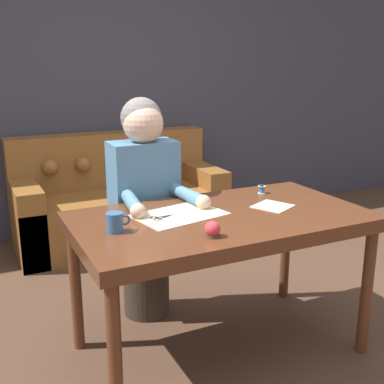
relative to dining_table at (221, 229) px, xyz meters
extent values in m
plane|color=#4C3323|center=(0.04, -0.03, -0.69)|extent=(16.00, 16.00, 0.00)
cube|color=#383842|center=(0.04, 2.25, 0.61)|extent=(8.00, 0.06, 2.60)
cube|color=#562D19|center=(0.00, 0.00, 0.04)|extent=(1.48, 0.82, 0.07)
cylinder|color=#562D19|center=(-0.68, -0.35, -0.34)|extent=(0.06, 0.06, 0.69)
cylinder|color=#562D19|center=(0.68, -0.35, -0.34)|extent=(0.06, 0.06, 0.69)
cylinder|color=#562D19|center=(-0.68, 0.35, -0.34)|extent=(0.06, 0.06, 0.69)
cylinder|color=#562D19|center=(0.68, 0.35, -0.34)|extent=(0.06, 0.06, 0.69)
cube|color=brown|center=(0.03, 1.81, -0.47)|extent=(1.74, 0.77, 0.44)
cube|color=brown|center=(0.03, 2.09, -0.01)|extent=(1.74, 0.22, 0.47)
cube|color=brown|center=(-0.74, 1.81, -0.39)|extent=(0.20, 0.77, 0.60)
cube|color=brown|center=(0.80, 1.81, -0.39)|extent=(0.20, 0.77, 0.60)
sphere|color=brown|center=(-0.50, 1.96, -0.01)|extent=(0.13, 0.13, 0.13)
sphere|color=brown|center=(-0.24, 1.96, -0.01)|extent=(0.13, 0.13, 0.13)
sphere|color=brown|center=(0.03, 1.96, -0.01)|extent=(0.13, 0.13, 0.13)
sphere|color=brown|center=(0.30, 1.96, -0.01)|extent=(0.13, 0.13, 0.13)
sphere|color=brown|center=(0.57, 1.96, -0.01)|extent=(0.13, 0.13, 0.13)
cube|color=white|center=(0.15, 1.72, -0.25)|extent=(0.34, 0.28, 0.00)
cylinder|color=#33281E|center=(-0.21, 0.55, -0.45)|extent=(0.28, 0.28, 0.48)
cube|color=teal|center=(-0.21, 0.55, 0.09)|extent=(0.38, 0.22, 0.59)
sphere|color=#DBAD8E|center=(-0.21, 0.53, 0.48)|extent=(0.23, 0.23, 0.23)
sphere|color=slate|center=(-0.21, 0.56, 0.51)|extent=(0.23, 0.23, 0.23)
cylinder|color=teal|center=(-0.37, 0.28, 0.11)|extent=(0.12, 0.32, 0.07)
sphere|color=#DBAD8E|center=(-0.40, 0.13, 0.11)|extent=(0.08, 0.08, 0.08)
cylinder|color=teal|center=(-0.05, 0.28, 0.11)|extent=(0.09, 0.32, 0.07)
sphere|color=#DBAD8E|center=(-0.04, 0.13, 0.11)|extent=(0.08, 0.08, 0.08)
cube|color=beige|center=(-0.19, 0.09, 0.08)|extent=(0.49, 0.37, 0.00)
cube|color=beige|center=(0.31, 0.00, 0.08)|extent=(0.24, 0.24, 0.00)
cube|color=silver|center=(-0.18, 0.11, 0.08)|extent=(0.13, 0.06, 0.00)
cube|color=black|center=(-0.28, 0.07, 0.08)|extent=(0.09, 0.04, 0.00)
torus|color=black|center=(-0.32, 0.06, 0.08)|extent=(0.04, 0.04, 0.01)
cube|color=silver|center=(-0.17, 0.09, 0.08)|extent=(0.14, 0.01, 0.00)
cube|color=black|center=(-0.28, 0.09, 0.08)|extent=(0.09, 0.01, 0.00)
torus|color=black|center=(-0.33, 0.09, 0.08)|extent=(0.04, 0.04, 0.01)
cylinder|color=silver|center=(-0.24, 0.09, 0.08)|extent=(0.01, 0.01, 0.01)
cylinder|color=#335B84|center=(-0.56, -0.01, 0.12)|extent=(0.08, 0.08, 0.09)
torus|color=#335B84|center=(-0.51, -0.01, 0.12)|extent=(0.05, 0.01, 0.05)
cylinder|color=#3366B2|center=(0.41, 0.25, 0.10)|extent=(0.03, 0.03, 0.04)
cylinder|color=beige|center=(0.41, 0.25, 0.12)|extent=(0.04, 0.04, 0.00)
cylinder|color=beige|center=(0.41, 0.25, 0.08)|extent=(0.04, 0.04, 0.00)
cylinder|color=#4C3828|center=(-0.19, -0.26, 0.08)|extent=(0.06, 0.06, 0.01)
sphere|color=red|center=(-0.19, -0.26, 0.11)|extent=(0.07, 0.07, 0.07)
camera|label=1|loc=(-1.14, -2.01, 0.82)|focal=45.00mm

